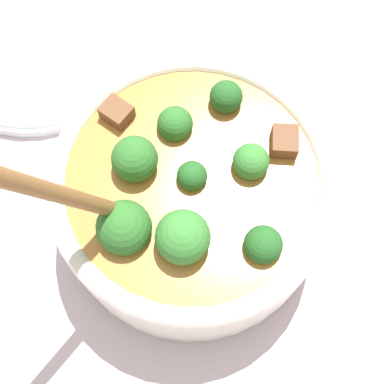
# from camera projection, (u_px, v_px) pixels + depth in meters

# --- Properties ---
(ground_plane) EXTENTS (4.00, 4.00, 0.00)m
(ground_plane) POSITION_uv_depth(u_px,v_px,m) (192.00, 216.00, 0.52)
(ground_plane) COLOR silver
(stew_bowl) EXTENTS (0.24, 0.24, 0.30)m
(stew_bowl) POSITION_uv_depth(u_px,v_px,m) (191.00, 195.00, 0.47)
(stew_bowl) COLOR white
(stew_bowl) RESTS_ON ground_plane
(empty_plate) EXTENTS (0.23, 0.23, 0.02)m
(empty_plate) POSITION_uv_depth(u_px,v_px,m) (37.00, 40.00, 0.59)
(empty_plate) COLOR white
(empty_plate) RESTS_ON ground_plane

